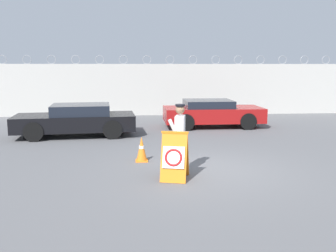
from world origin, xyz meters
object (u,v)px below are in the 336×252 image
Objects in this scene: security_guard at (180,135)px; parked_car_front_coupe at (76,120)px; barricade_sign at (175,156)px; traffic_cone_near at (142,149)px; parked_car_rear_sedan at (212,113)px.

security_guard is 6.36m from parked_car_front_coupe.
traffic_cone_near is at bearing 127.53° from barricade_sign.
security_guard is 1.71m from traffic_cone_near.
traffic_cone_near is 0.16× the size of parked_car_rear_sedan.
security_guard reaches higher than parked_car_rear_sedan.
traffic_cone_near is (-0.94, 1.29, -0.63)m from security_guard.
parked_car_front_coupe is at bearing -163.49° from parked_car_rear_sedan.
barricade_sign is 7.98m from parked_car_rear_sedan.
parked_car_front_coupe is at bearing 120.66° from traffic_cone_near.
parked_car_front_coupe reaches higher than parked_car_rear_sedan.
security_guard is at bearing -108.12° from parked_car_rear_sedan.
parked_car_front_coupe is 5.90m from parked_car_rear_sedan.
security_guard is at bearing 117.21° from parked_car_front_coupe.
security_guard reaches higher than barricade_sign.
parked_car_rear_sedan reaches higher than traffic_cone_near.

